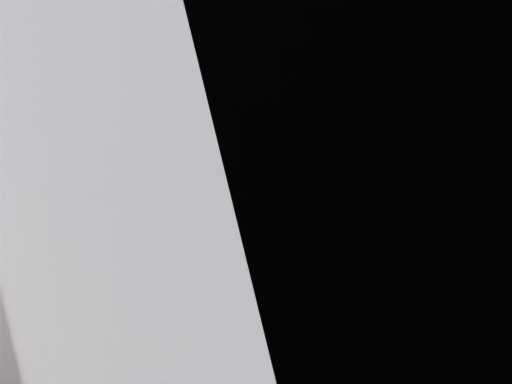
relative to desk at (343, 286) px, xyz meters
name	(u,v)px	position (x,y,z in m)	size (l,w,h in m)	color
ground_plane	(269,382)	(-0.33, 0.03, -0.40)	(6.00, 6.00, 0.00)	olive
wall_back	(222,54)	(-0.33, 0.42, 0.90)	(6.00, 0.06, 2.60)	silver
desk	(343,286)	(0.00, 0.00, 0.00)	(1.31, 0.71, 0.74)	#4C2819
book_stack_tall	(267,200)	(-0.31, 0.09, 0.43)	(0.24, 0.21, 0.18)	#2672B2
book_stack_keyboard_riser	(273,243)	(-0.39, -0.11, 0.38)	(0.24, 0.19, 0.09)	#8C338C
book_stack_side	(354,185)	(0.08, 0.09, 0.40)	(0.25, 0.20, 0.14)	orange
laptop	(260,161)	(-0.31, 0.15, 0.57)	(0.35, 0.29, 0.22)	gray
keyboard	(271,229)	(-0.40, -0.10, 0.44)	(0.42, 0.14, 0.02)	black
computer_mouse	(330,215)	(-0.08, 0.01, 0.35)	(0.06, 0.10, 0.04)	#A5A8AD
mug	(131,256)	(-0.85, 0.05, 0.38)	(0.11, 0.07, 0.09)	#B23F33
cell_phone	(337,260)	(-0.22, -0.24, 0.34)	(0.07, 0.14, 0.01)	black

